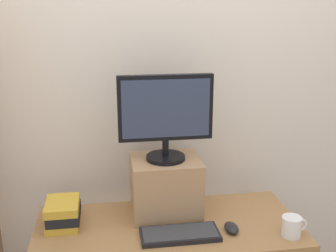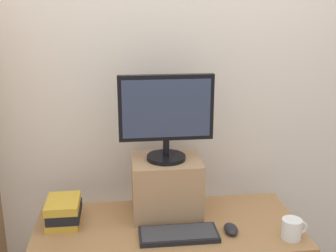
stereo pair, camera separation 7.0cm
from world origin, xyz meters
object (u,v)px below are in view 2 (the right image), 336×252
book_stack (64,211)px  desk (168,243)px  riser_box (166,186)px  keyboard (179,234)px  coffee_mug (292,229)px  computer_mouse (231,229)px  computer_monitor (166,114)px

book_stack → desk: bearing=-9.1°
riser_box → keyboard: (0.03, -0.24, -0.13)m
keyboard → coffee_mug: bearing=-8.0°
keyboard → computer_mouse: size_ratio=3.51×
desk → riser_box: (0.01, 0.13, 0.25)m
riser_box → desk: bearing=-93.3°
keyboard → desk: bearing=109.1°
desk → riser_box: size_ratio=3.75×
riser_box → book_stack: bearing=-174.3°
desk → coffee_mug: 0.60m
computer_mouse → book_stack: book_stack is taller
computer_monitor → computer_mouse: bearing=-39.4°
computer_mouse → coffee_mug: size_ratio=0.85×
desk → book_stack: size_ratio=5.97×
computer_monitor → book_stack: bearing=-174.5°
keyboard → coffee_mug: coffee_mug is taller
book_stack → coffee_mug: bearing=-14.0°
computer_monitor → computer_mouse: size_ratio=4.41×
riser_box → computer_monitor: size_ratio=0.75×
computer_monitor → keyboard: 0.57m
desk → keyboard: size_ratio=3.51×
desk → computer_monitor: 0.64m
desk → riser_box: riser_box is taller
riser_box → coffee_mug: 0.63m
computer_mouse → coffee_mug: (0.26, -0.08, 0.03)m
desk → book_stack: (-0.50, 0.08, 0.16)m
computer_monitor → desk: bearing=-93.3°
computer_monitor → coffee_mug: size_ratio=3.77×
riser_box → computer_mouse: size_ratio=3.29×
computer_monitor → computer_mouse: 0.62m
desk → computer_mouse: computer_mouse is taller
computer_monitor → coffee_mug: 0.79m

